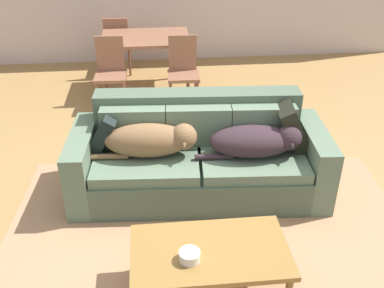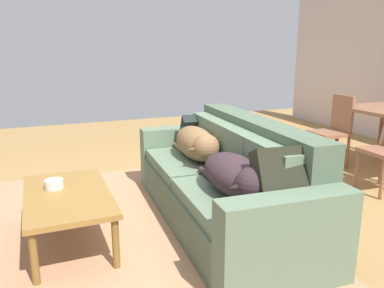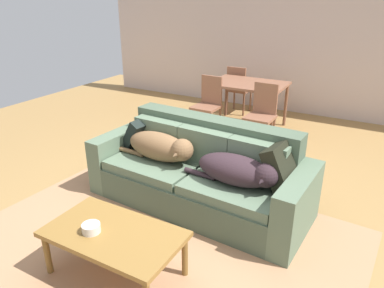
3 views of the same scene
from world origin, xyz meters
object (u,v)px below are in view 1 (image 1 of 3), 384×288
throw_pillow_by_left_arm (104,130)px  dining_table (146,42)px  dog_on_left_cushion (153,140)px  dining_chair_far_left (117,42)px  dining_chair_near_left (111,69)px  bowl_on_coffee_table (190,256)px  couch (199,157)px  coffee_table (210,254)px  throw_pillow_by_right_arm (292,124)px  dog_on_right_cushion (257,141)px  dining_chair_near_right (183,69)px

throw_pillow_by_left_arm → dining_table: bearing=80.4°
dog_on_left_cushion → dining_chair_far_left: bearing=101.7°
dog_on_left_cushion → dining_chair_near_left: (-0.50, 2.09, -0.11)m
dining_chair_near_left → bowl_on_coffee_table: bearing=-76.4°
couch → throw_pillow_by_left_arm: size_ratio=6.34×
couch → dining_chair_near_left: size_ratio=2.63×
coffee_table → dining_chair_far_left: bearing=100.2°
throw_pillow_by_right_arm → dog_on_right_cushion: bearing=-154.1°
throw_pillow_by_right_arm → bowl_on_coffee_table: bearing=-128.1°
bowl_on_coffee_table → dining_chair_near_left: (-0.70, 3.39, 0.05)m
dining_chair_near_left → throw_pillow_by_left_arm: bearing=-86.3°
coffee_table → dining_chair_near_right: size_ratio=1.18×
couch → dining_chair_near_left: dining_chair_near_left is taller
coffee_table → throw_pillow_by_left_arm: bearing=119.1°
bowl_on_coffee_table → dining_chair_near_right: 3.30m
dining_chair_near_right → dining_table: bearing=129.1°
dining_table → throw_pillow_by_left_arm: bearing=-99.6°
dog_on_right_cushion → bowl_on_coffee_table: bearing=-117.1°
dining_table → dining_chair_far_left: dining_chair_far_left is taller
dining_chair_far_left → dining_table: bearing=124.9°
coffee_table → dining_chair_far_left: 4.53m
dog_on_left_cushion → dog_on_right_cushion: size_ratio=1.00×
coffee_table → bowl_on_coffee_table: bearing=-151.0°
dining_table → dining_chair_near_right: bearing=-53.0°
dog_on_right_cushion → dining_chair_far_left: 3.61m
bowl_on_coffee_table → dining_table: 3.92m
throw_pillow_by_left_arm → dining_chair_far_left: bearing=90.4°
dining_chair_far_left → throw_pillow_by_left_arm: bearing=91.1°
dog_on_right_cushion → throw_pillow_by_right_arm: 0.42m
throw_pillow_by_right_arm → dining_chair_near_right: bearing=114.2°
dog_on_left_cushion → coffee_table: (0.35, -1.21, -0.23)m
dog_on_left_cushion → coffee_table: size_ratio=0.89×
dog_on_right_cushion → dining_chair_near_right: bearing=106.7°
throw_pillow_by_left_arm → dining_chair_far_left: dining_chair_far_left is taller
dining_chair_near_right → throw_pillow_by_right_arm: bearing=-63.8°
throw_pillow_by_right_arm → dining_chair_near_right: 2.09m
couch → bowl_on_coffee_table: 1.41m
dog_on_left_cushion → couch: bearing=16.7°
couch → dining_table: couch is taller
dog_on_right_cushion → dining_chair_near_left: dining_chair_near_left is taller
dog_on_right_cushion → throw_pillow_by_right_arm: bearing=29.5°
dining_chair_near_right → coffee_table: bearing=-89.5°
couch → throw_pillow_by_right_arm: (0.87, -0.00, 0.30)m
dog_on_left_cushion → dining_chair_near_left: dining_chair_near_left is taller
dog_on_right_cushion → dining_chair_near_left: size_ratio=1.05×
dining_table → dining_chair_near_left: size_ratio=1.33×
coffee_table → bowl_on_coffee_table: 0.19m
couch → coffee_table: couch is taller
couch → dining_chair_near_left: 2.20m
dog_on_right_cushion → dining_chair_near_left: (-1.41, 2.18, -0.09)m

